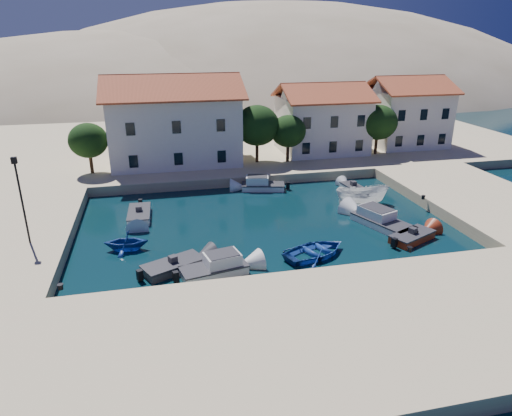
# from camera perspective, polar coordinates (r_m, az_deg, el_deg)

# --- Properties ---
(ground) EXTENTS (400.00, 400.00, 0.00)m
(ground) POSITION_cam_1_polar(r_m,az_deg,el_deg) (29.49, 5.55, -9.36)
(ground) COLOR black
(ground) RESTS_ON ground
(quay_south) EXTENTS (52.00, 12.00, 1.00)m
(quay_south) POSITION_cam_1_polar(r_m,az_deg,el_deg) (24.54, 10.07, -15.19)
(quay_south) COLOR #CAB18A
(quay_south) RESTS_ON ground
(quay_east) EXTENTS (11.00, 20.00, 1.00)m
(quay_east) POSITION_cam_1_polar(r_m,az_deg,el_deg) (46.88, 26.08, 0.98)
(quay_east) COLOR #CAB18A
(quay_east) RESTS_ON ground
(quay_west) EXTENTS (8.00, 20.00, 1.00)m
(quay_west) POSITION_cam_1_polar(r_m,az_deg,el_deg) (38.48, -27.82, -3.47)
(quay_west) COLOR #CAB18A
(quay_west) RESTS_ON ground
(quay_north) EXTENTS (80.00, 36.00, 1.00)m
(quay_north) POSITION_cam_1_polar(r_m,az_deg,el_deg) (64.53, -3.25, 8.15)
(quay_north) COLOR #CAB18A
(quay_north) RESTS_ON ground
(hills) EXTENTS (254.00, 176.00, 99.00)m
(hills) POSITION_cam_1_polar(r_m,az_deg,el_deg) (155.28, -1.61, 6.78)
(hills) COLOR gray
(hills) RESTS_ON ground
(building_left) EXTENTS (14.70, 9.45, 9.70)m
(building_left) POSITION_cam_1_polar(r_m,az_deg,el_deg) (52.87, -10.23, 10.99)
(building_left) COLOR silver
(building_left) RESTS_ON quay_north
(building_mid) EXTENTS (10.50, 8.40, 8.30)m
(building_mid) POSITION_cam_1_polar(r_m,az_deg,el_deg) (57.63, 8.26, 11.20)
(building_mid) COLOR silver
(building_mid) RESTS_ON quay_north
(building_right) EXTENTS (9.45, 8.40, 8.80)m
(building_right) POSITION_cam_1_polar(r_m,az_deg,el_deg) (63.68, 18.31, 11.53)
(building_right) COLOR silver
(building_right) RESTS_ON quay_north
(trees) EXTENTS (37.30, 5.30, 6.45)m
(trees) POSITION_cam_1_polar(r_m,az_deg,el_deg) (52.13, 1.79, 9.94)
(trees) COLOR #382314
(trees) RESTS_ON quay_north
(lamppost) EXTENTS (0.35, 0.25, 6.22)m
(lamppost) POSITION_cam_1_polar(r_m,az_deg,el_deg) (34.85, -27.38, 1.74)
(lamppost) COLOR black
(lamppost) RESTS_ON quay_west
(bollards) EXTENTS (29.36, 9.56, 0.30)m
(bollards) POSITION_cam_1_polar(r_m,az_deg,el_deg) (33.04, 8.18, -3.72)
(bollards) COLOR black
(bollards) RESTS_ON ground
(motorboat_grey_sw) EXTENTS (4.45, 3.37, 1.25)m
(motorboat_grey_sw) POSITION_cam_1_polar(r_m,az_deg,el_deg) (31.22, -10.29, -7.17)
(motorboat_grey_sw) COLOR #2F2F33
(motorboat_grey_sw) RESTS_ON ground
(cabin_cruiser_south) EXTENTS (4.64, 2.71, 1.60)m
(cabin_cruiser_south) POSITION_cam_1_polar(r_m,az_deg,el_deg) (30.23, -5.28, -7.49)
(cabin_cruiser_south) COLOR white
(cabin_cruiser_south) RESTS_ON ground
(rowboat_south) EXTENTS (5.84, 5.00, 1.02)m
(rowboat_south) POSITION_cam_1_polar(r_m,az_deg,el_deg) (33.02, 7.43, -5.92)
(rowboat_south) COLOR navy
(rowboat_south) RESTS_ON ground
(motorboat_red_se) EXTENTS (4.15, 3.13, 1.25)m
(motorboat_red_se) POSITION_cam_1_polar(r_m,az_deg,el_deg) (36.90, 18.92, -3.44)
(motorboat_red_se) COLOR maroon
(motorboat_red_se) RESTS_ON ground
(cabin_cruiser_east) EXTENTS (3.97, 5.82, 1.60)m
(cabin_cruiser_east) POSITION_cam_1_polar(r_m,az_deg,el_deg) (38.73, 15.57, -1.59)
(cabin_cruiser_east) COLOR white
(cabin_cruiser_east) RESTS_ON ground
(boat_east) EXTENTS (5.11, 2.70, 1.88)m
(boat_east) POSITION_cam_1_polar(r_m,az_deg,el_deg) (43.66, 13.04, 0.57)
(boat_east) COLOR white
(boat_east) RESTS_ON ground
(motorboat_white_ne) EXTENTS (1.80, 3.23, 1.25)m
(motorboat_white_ne) POSITION_cam_1_polar(r_m,az_deg,el_deg) (46.74, 12.04, 2.40)
(motorboat_white_ne) COLOR white
(motorboat_white_ne) RESTS_ON ground
(rowboat_west) EXTENTS (3.39, 3.00, 1.65)m
(rowboat_west) POSITION_cam_1_polar(r_m,az_deg,el_deg) (34.91, -15.83, -5.03)
(rowboat_west) COLOR navy
(rowboat_west) RESTS_ON ground
(motorboat_white_west) EXTENTS (1.99, 4.23, 1.25)m
(motorboat_white_west) POSITION_cam_1_polar(r_m,az_deg,el_deg) (40.44, -14.38, -0.78)
(motorboat_white_west) COLOR white
(motorboat_white_west) RESTS_ON ground
(cabin_cruiser_north) EXTENTS (4.59, 2.74, 1.60)m
(cabin_cruiser_north) POSITION_cam_1_polar(r_m,az_deg,el_deg) (46.17, 0.89, 2.88)
(cabin_cruiser_north) COLOR white
(cabin_cruiser_north) RESTS_ON ground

